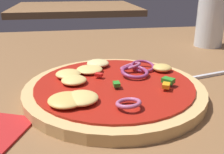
% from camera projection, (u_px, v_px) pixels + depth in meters
% --- Properties ---
extents(dining_table, '(1.38, 1.00, 0.04)m').
position_uv_depth(dining_table, '(86.00, 100.00, 0.40)').
color(dining_table, brown).
rests_on(dining_table, ground).
extents(pizza, '(0.26, 0.26, 0.03)m').
position_uv_depth(pizza, '(113.00, 88.00, 0.38)').
color(pizza, tan).
rests_on(pizza, dining_table).
extents(fork, '(0.19, 0.06, 0.01)m').
position_uv_depth(fork, '(200.00, 77.00, 0.44)').
color(fork, silver).
rests_on(fork, dining_table).
extents(beer_glass, '(0.07, 0.07, 0.14)m').
position_uv_depth(beer_glass, '(211.00, 21.00, 0.64)').
color(beer_glass, silver).
rests_on(beer_glass, dining_table).
extents(background_table, '(0.76, 0.65, 0.04)m').
position_uv_depth(background_table, '(75.00, 8.00, 1.65)').
color(background_table, brown).
rests_on(background_table, ground).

